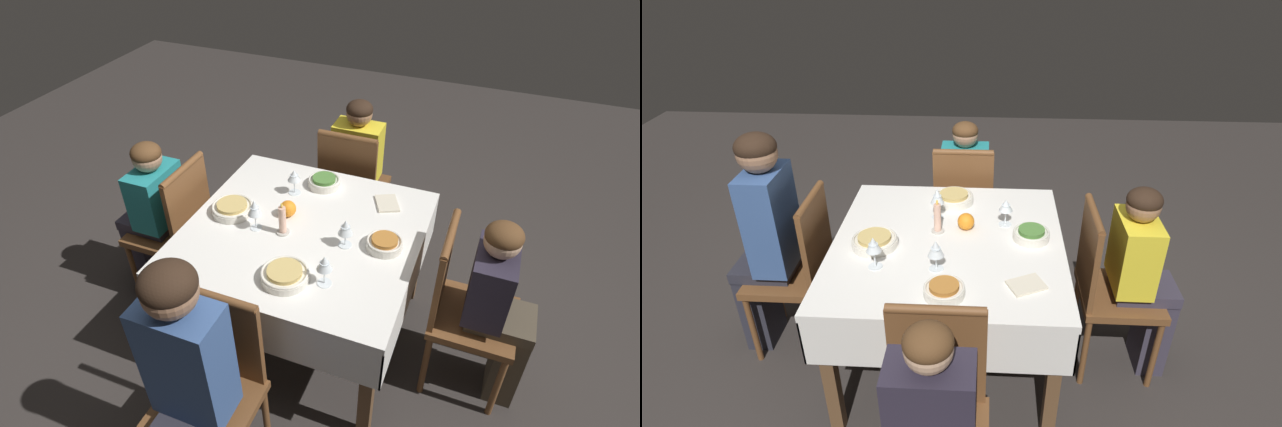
% 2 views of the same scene
% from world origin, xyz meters
% --- Properties ---
extents(ground_plane, '(8.00, 8.00, 0.00)m').
position_xyz_m(ground_plane, '(0.00, 0.00, 0.00)').
color(ground_plane, '#332D2B').
extents(dining_table, '(1.12, 1.15, 0.75)m').
position_xyz_m(dining_table, '(0.00, 0.00, 0.66)').
color(dining_table, white).
rests_on(dining_table, ground_plane).
extents(chair_west, '(0.40, 0.40, 0.94)m').
position_xyz_m(chair_west, '(-0.80, 0.07, 0.52)').
color(chair_west, brown).
rests_on(chair_west, ground_plane).
extents(chair_north, '(0.40, 0.40, 0.94)m').
position_xyz_m(chair_north, '(0.04, 0.81, 0.52)').
color(chair_north, brown).
rests_on(chair_north, ground_plane).
extents(chair_south, '(0.40, 0.40, 0.94)m').
position_xyz_m(chair_south, '(0.02, -0.81, 0.52)').
color(chair_south, brown).
rests_on(chair_south, ground_plane).
extents(chair_east, '(0.40, 0.40, 0.94)m').
position_xyz_m(chair_east, '(0.80, 0.01, 0.52)').
color(chair_east, brown).
rests_on(chair_east, ground_plane).
extents(person_adult_denim, '(0.34, 0.30, 1.26)m').
position_xyz_m(person_adult_denim, '(-0.95, 0.07, 0.71)').
color(person_adult_denim, '#282833').
rests_on(person_adult_denim, ground_plane).
extents(person_child_teal, '(0.30, 0.33, 1.03)m').
position_xyz_m(person_child_teal, '(0.04, 0.98, 0.57)').
color(person_child_teal, '#383342').
rests_on(person_child_teal, ground_plane).
extents(person_child_yellow, '(0.33, 0.30, 1.06)m').
position_xyz_m(person_child_yellow, '(0.96, 0.01, 0.58)').
color(person_child_yellow, '#383342').
rests_on(person_child_yellow, ground_plane).
extents(bowl_west, '(0.22, 0.22, 0.06)m').
position_xyz_m(bowl_west, '(-0.35, -0.06, 0.78)').
color(bowl_west, silver).
rests_on(bowl_west, dining_table).
extents(wine_glass_west, '(0.07, 0.07, 0.16)m').
position_xyz_m(wine_glass_west, '(-0.31, -0.23, 0.86)').
color(wine_glass_west, white).
rests_on(wine_glass_west, dining_table).
extents(bowl_north, '(0.22, 0.22, 0.06)m').
position_xyz_m(bowl_north, '(-0.00, 0.40, 0.78)').
color(bowl_north, silver).
rests_on(bowl_north, dining_table).
extents(wine_glass_north, '(0.07, 0.07, 0.17)m').
position_xyz_m(wine_glass_north, '(-0.07, 0.22, 0.87)').
color(wine_glass_north, white).
rests_on(wine_glass_north, dining_table).
extents(bowl_south, '(0.17, 0.17, 0.06)m').
position_xyz_m(bowl_south, '(0.02, -0.41, 0.78)').
color(bowl_south, silver).
rests_on(bowl_south, dining_table).
extents(wine_glass_south, '(0.07, 0.07, 0.15)m').
position_xyz_m(wine_glass_south, '(-0.03, -0.23, 0.85)').
color(wine_glass_south, white).
rests_on(wine_glass_south, dining_table).
extents(bowl_east, '(0.18, 0.18, 0.06)m').
position_xyz_m(bowl_east, '(0.40, 0.04, 0.78)').
color(bowl_east, silver).
rests_on(bowl_east, dining_table).
extents(wine_glass_east, '(0.07, 0.07, 0.15)m').
position_xyz_m(wine_glass_east, '(0.28, 0.17, 0.86)').
color(wine_glass_east, white).
rests_on(wine_glass_east, dining_table).
extents(candle_centerpiece, '(0.06, 0.06, 0.18)m').
position_xyz_m(candle_centerpiece, '(-0.06, 0.08, 0.82)').
color(candle_centerpiece, beige).
rests_on(candle_centerpiece, dining_table).
extents(orange_fruit, '(0.09, 0.09, 0.09)m').
position_xyz_m(orange_fruit, '(0.08, 0.12, 0.79)').
color(orange_fruit, orange).
rests_on(orange_fruit, dining_table).
extents(napkin_red_folded, '(0.18, 0.16, 0.01)m').
position_xyz_m(napkin_red_folded, '(0.36, -0.33, 0.76)').
color(napkin_red_folded, beige).
rests_on(napkin_red_folded, dining_table).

